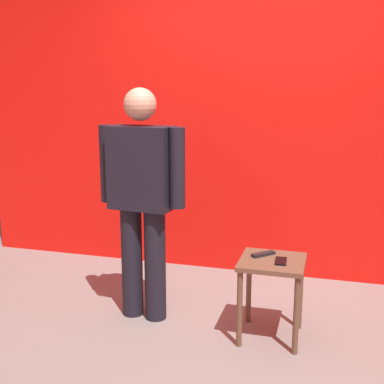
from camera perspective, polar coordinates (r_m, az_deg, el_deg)
ground_plane at (r=3.18m, az=0.18°, el=-18.47°), size 12.00×12.00×0.00m
back_wall_red at (r=4.30m, az=6.05°, el=10.71°), size 4.94×0.12×3.04m
standing_person at (r=3.42m, az=-5.73°, el=-0.12°), size 0.64×0.26×1.61m
side_table at (r=3.28m, az=9.10°, el=-9.39°), size 0.41×0.41×0.53m
cell_phone at (r=3.22m, az=10.11°, el=-7.77°), size 0.08×0.15×0.01m
tv_remote at (r=3.31m, az=8.14°, el=-7.02°), size 0.15×0.15×0.02m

